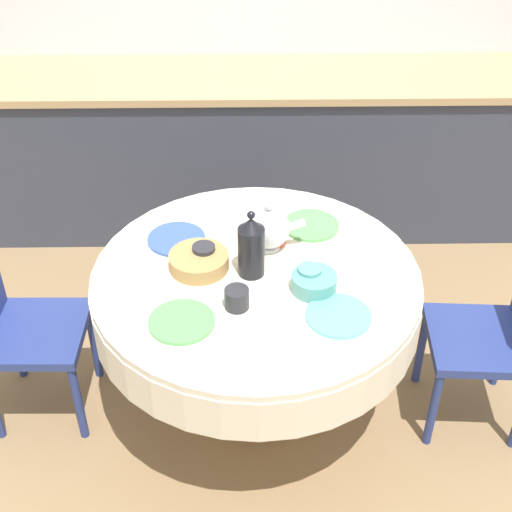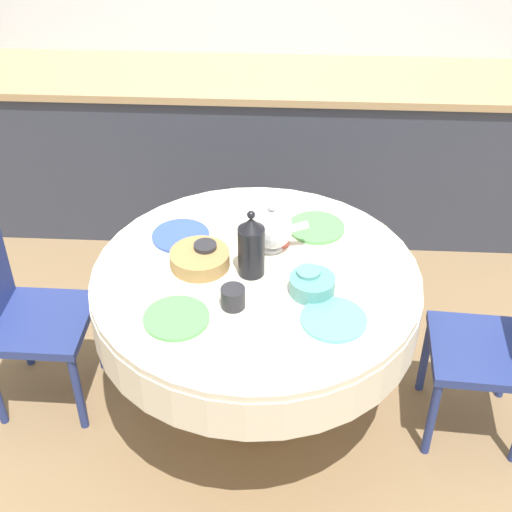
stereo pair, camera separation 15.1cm
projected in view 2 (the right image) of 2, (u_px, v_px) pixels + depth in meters
ground_plane at (256, 403)px, 3.17m from camera, size 12.00×12.00×0.00m
kitchen_counter at (270, 151)px, 4.09m from camera, size 3.24×0.64×0.92m
dining_table at (256, 298)px, 2.80m from camera, size 1.28×1.28×0.74m
chair_left at (504, 341)px, 2.78m from camera, size 0.42×0.42×0.87m
chair_right at (19, 310)px, 2.93m from camera, size 0.41×0.41×0.87m
plate_near_left at (176, 318)px, 2.51m from camera, size 0.24×0.24×0.01m
cup_near_left at (233, 297)px, 2.55m from camera, size 0.09×0.09×0.08m
plate_near_right at (334, 320)px, 2.50m from camera, size 0.24×0.24×0.01m
cup_near_right at (308, 279)px, 2.63m from camera, size 0.09×0.09×0.08m
plate_far_left at (181, 236)px, 2.91m from camera, size 0.24×0.24×0.01m
cup_far_left at (205, 252)px, 2.77m from camera, size 0.09×0.09×0.08m
plate_far_right at (316, 228)px, 2.96m from camera, size 0.24×0.24×0.01m
cup_far_right at (278, 236)px, 2.86m from camera, size 0.09×0.09×0.08m
coffee_carafe at (251, 247)px, 2.65m from camera, size 0.10×0.10×0.28m
teapot at (272, 228)px, 2.80m from camera, size 0.23×0.17×0.22m
bread_basket at (200, 259)px, 2.75m from camera, size 0.23×0.23×0.06m
fruit_bowl at (312, 285)px, 2.62m from camera, size 0.17×0.17×0.07m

